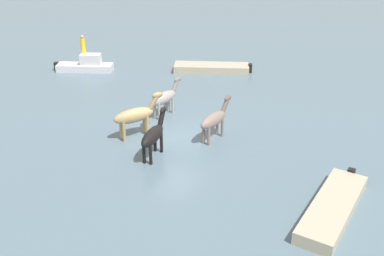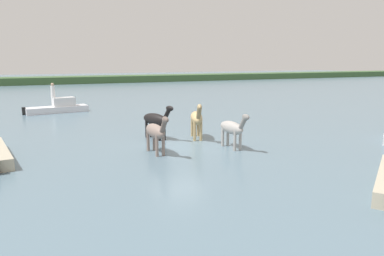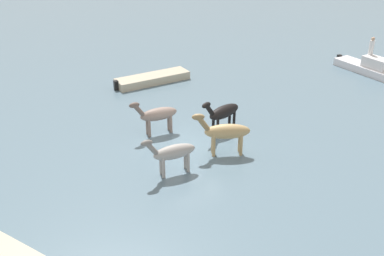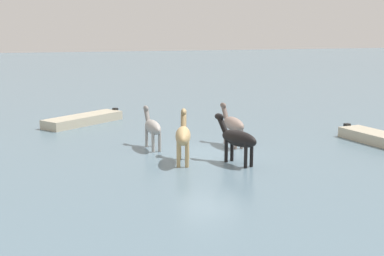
{
  "view_description": "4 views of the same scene",
  "coord_description": "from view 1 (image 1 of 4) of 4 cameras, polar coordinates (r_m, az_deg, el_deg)",
  "views": [
    {
      "loc": [
        -13.3,
        14.38,
        10.12
      ],
      "look_at": [
        -0.97,
        -0.27,
        0.74
      ],
      "focal_mm": 43.07,
      "sensor_mm": 36.0,
      "label": 1
    },
    {
      "loc": [
        -6.66,
        -16.85,
        4.25
      ],
      "look_at": [
        0.79,
        0.09,
        0.8
      ],
      "focal_mm": 34.58,
      "sensor_mm": 36.0,
      "label": 2
    },
    {
      "loc": [
        16.47,
        -6.67,
        9.82
      ],
      "look_at": [
        0.02,
        -0.01,
        0.82
      ],
      "focal_mm": 40.12,
      "sensor_mm": 36.0,
      "label": 3
    },
    {
      "loc": [
        7.02,
        20.23,
        5.37
      ],
      "look_at": [
        0.54,
        -0.74,
        1.05
      ],
      "focal_mm": 47.67,
      "sensor_mm": 36.0,
      "label": 4
    }
  ],
  "objects": [
    {
      "name": "horse_chestnut_trailing",
      "position": [
        20.05,
        -4.82,
        -0.9
      ],
      "size": [
        1.21,
        2.44,
        1.91
      ],
      "rotation": [
        0.0,
        0.0,
        5.06
      ],
      "color": "black",
      "rests_on": "ground_plane"
    },
    {
      "name": "horse_dun_straggler",
      "position": [
        24.08,
        -3.4,
        3.8
      ],
      "size": [
        0.62,
        2.35,
        1.82
      ],
      "rotation": [
        0.0,
        0.0,
        4.76
      ],
      "color": "#9E9993",
      "rests_on": "ground_plane"
    },
    {
      "name": "boat_tender_starboard",
      "position": [
        30.9,
        2.47,
        7.29
      ],
      "size": [
        4.78,
        4.02,
        0.75
      ],
      "rotation": [
        0.0,
        0.0,
        0.63
      ],
      "color": "#B7AD93",
      "rests_on": "ground_plane"
    },
    {
      "name": "boat_launch_far",
      "position": [
        17.63,
        17.03,
        -9.59
      ],
      "size": [
        2.04,
        5.06,
        0.74
      ],
      "rotation": [
        0.0,
        0.0,
        1.72
      ],
      "color": "#B7AD93",
      "rests_on": "ground_plane"
    },
    {
      "name": "ground_plane",
      "position": [
        22.05,
        -2.39,
        -1.26
      ],
      "size": [
        199.34,
        199.34,
        0.0
      ],
      "primitive_type": "plane",
      "color": "slate"
    },
    {
      "name": "horse_lead",
      "position": [
        21.86,
        -7.02,
        1.58
      ],
      "size": [
        1.19,
        2.61,
        2.03
      ],
      "rotation": [
        0.0,
        0.0,
        4.41
      ],
      "color": "tan",
      "rests_on": "ground_plane"
    },
    {
      "name": "person_watcher_seated",
      "position": [
        31.71,
        -13.37,
        10.01
      ],
      "size": [
        0.32,
        0.32,
        1.19
      ],
      "color": "yellow",
      "rests_on": "boat_skiff_near"
    },
    {
      "name": "boat_skiff_near",
      "position": [
        31.8,
        -13.01,
        7.43
      ],
      "size": [
        3.58,
        3.03,
        1.31
      ],
      "rotation": [
        0.0,
        0.0,
        3.78
      ],
      "color": "silver",
      "rests_on": "ground_plane"
    },
    {
      "name": "horse_mid_herd",
      "position": [
        21.52,
        2.78,
        1.08
      ],
      "size": [
        0.66,
        2.41,
        1.87
      ],
      "rotation": [
        0.0,
        0.0,
        4.77
      ],
      "color": "gray",
      "rests_on": "ground_plane"
    }
  ]
}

